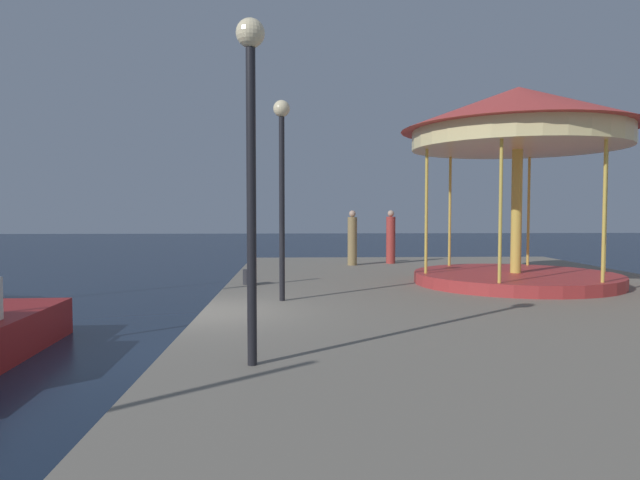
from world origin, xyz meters
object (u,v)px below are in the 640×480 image
lamp_post_near_edge (251,130)px  bollard_north (247,277)px  lamp_post_mid_promenade (282,164)px  person_far_corner (352,239)px  person_by_the_water (391,238)px  bollard_south (252,277)px  carousel (518,138)px

lamp_post_near_edge → bollard_north: bearing=95.3°
lamp_post_mid_promenade → person_far_corner: lamp_post_mid_promenade is taller
person_far_corner → person_by_the_water: size_ratio=1.00×
lamp_post_near_edge → lamp_post_mid_promenade: 5.14m
lamp_post_mid_promenade → person_far_corner: size_ratio=2.18×
lamp_post_near_edge → bollard_south: bearing=94.4°
lamp_post_near_edge → lamp_post_mid_promenade: lamp_post_mid_promenade is taller
lamp_post_near_edge → person_by_the_water: bearing=73.4°
bollard_south → bollard_north: bearing=136.1°
bollard_south → person_far_corner: (3.22, 5.41, 0.73)m
lamp_post_mid_promenade → bollard_south: size_ratio=10.80×
carousel → person_by_the_water: bearing=110.6°
lamp_post_mid_promenade → person_by_the_water: (3.86, 8.70, -2.01)m
bollard_north → person_by_the_water: 7.69m
person_by_the_water → bollard_south: bearing=-128.0°
lamp_post_near_edge → lamp_post_mid_promenade: bearing=87.1°
lamp_post_mid_promenade → person_far_corner: (2.35, 8.06, -2.02)m
bollard_north → person_far_corner: size_ratio=0.20×
person_far_corner → bollard_north: bearing=-122.3°
lamp_post_near_edge → person_by_the_water: size_ratio=2.16×
carousel → person_by_the_water: (-2.31, 6.15, -2.94)m
bollard_north → lamp_post_near_edge: bearing=-84.7°
carousel → bollard_south: carousel is taller
lamp_post_mid_promenade → bollard_north: (-0.99, 2.78, -2.75)m
lamp_post_mid_promenade → bollard_north: lamp_post_mid_promenade is taller
bollard_north → person_by_the_water: size_ratio=0.20×
carousel → bollard_north: bearing=178.2°
lamp_post_mid_promenade → person_far_corner: 8.64m
person_by_the_water → bollard_north: bearing=-129.3°
lamp_post_mid_promenade → bollard_north: size_ratio=10.80×
lamp_post_near_edge → bollard_south: lamp_post_near_edge is taller
bollard_south → person_far_corner: bearing=59.3°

